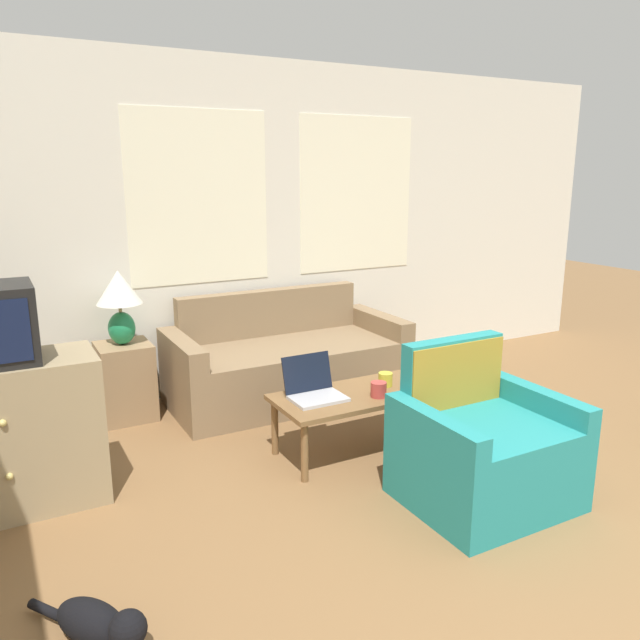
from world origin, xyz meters
name	(u,v)px	position (x,y,z in m)	size (l,w,h in m)	color
wall_back	(291,226)	(0.00, 3.49, 1.31)	(6.64, 0.06, 2.60)	silver
couch	(285,364)	(-0.28, 3.06, 0.27)	(1.82, 0.83, 0.81)	#846B4C
armchair	(480,450)	(-0.03, 1.13, 0.28)	(0.84, 0.72, 0.84)	teal
tv_dresser	(4,437)	(-2.29, 2.24, 0.40)	(0.96, 0.48, 0.81)	#998460
side_table	(126,381)	(-1.48, 3.20, 0.28)	(0.37, 0.37, 0.56)	#937551
table_lamp	(119,298)	(-1.48, 3.20, 0.89)	(0.31, 0.31, 0.53)	#1E8451
coffee_table	(359,399)	(-0.29, 1.94, 0.35)	(1.08, 0.51, 0.39)	brown
laptop	(314,389)	(-0.58, 2.01, 0.45)	(0.33, 0.30, 0.25)	#B7B7BC
cup_navy	(385,379)	(-0.08, 1.97, 0.44)	(0.09, 0.09, 0.09)	gold
cup_yellow	(379,390)	(-0.23, 1.82, 0.44)	(0.10, 0.10, 0.09)	#B23D38
cup_white	(427,381)	(0.15, 1.82, 0.43)	(0.08, 0.08, 0.08)	gold
cat_black	(99,623)	(-2.05, 0.98, 0.09)	(0.39, 0.52, 0.19)	black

